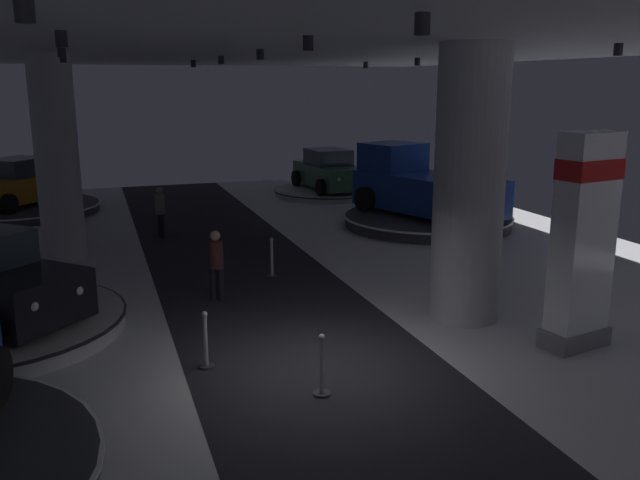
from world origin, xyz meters
TOP-DOWN VIEW (x-y plane):
  - ground at (0.00, 0.00)m, footprint 24.00×44.00m
  - ceiling_with_spotlights at (0.00, 0.00)m, footprint 24.00×44.00m
  - column_right at (3.66, 1.46)m, footprint 1.41×1.41m
  - column_left at (-4.28, 9.22)m, footprint 1.14×1.14m
  - brand_sign_pylon at (4.78, -0.59)m, footprint 1.37×0.88m
  - display_platform_far_right at (7.19, 9.77)m, footprint 5.68×5.68m
  - pickup_truck_far_right at (7.08, 10.07)m, footprint 4.01×5.70m
  - display_platform_deep_left at (-6.11, 16.69)m, footprint 5.83×5.83m
  - display_car_deep_left at (-6.09, 16.72)m, footprint 4.04×4.40m
  - display_platform_deep_right at (6.23, 16.93)m, footprint 4.80×4.80m
  - display_car_deep_right at (6.23, 16.97)m, footprint 2.45×4.33m
  - visitor_walking_near at (-0.97, 4.17)m, footprint 0.32×0.32m
  - visitor_walking_far at (-1.50, 10.93)m, footprint 0.32×0.32m
  - stanchion_a at (-0.27, -0.98)m, footprint 0.28×0.28m
  - stanchion_b at (0.66, 5.57)m, footprint 0.28×0.28m
  - stanchion_c at (-1.80, 0.64)m, footprint 0.28×0.28m

SIDE VIEW (x-z plane):
  - ground at x=0.00m, z-range -0.05..0.00m
  - display_platform_deep_right at x=6.23m, z-range 0.02..0.26m
  - display_platform_deep_left at x=-6.11m, z-range 0.02..0.34m
  - display_platform_far_right at x=7.19m, z-range 0.02..0.40m
  - stanchion_a at x=-0.27m, z-range -0.13..0.88m
  - stanchion_b at x=0.66m, z-range -0.13..0.88m
  - stanchion_c at x=-1.80m, z-range -0.13..0.88m
  - visitor_walking_near at x=-0.97m, z-range 0.11..1.70m
  - visitor_walking_far at x=-1.50m, z-range 0.11..1.70m
  - display_car_deep_right at x=6.23m, z-range 0.15..1.86m
  - display_car_deep_left at x=-6.09m, z-range 0.23..1.94m
  - pickup_truck_far_right at x=7.08m, z-range 0.16..2.46m
  - brand_sign_pylon at x=4.78m, z-range 0.07..3.99m
  - column_right at x=3.66m, z-range 0.00..5.50m
  - column_left at x=-4.28m, z-range 0.00..5.50m
  - ceiling_with_spotlights at x=0.00m, z-range 5.35..5.74m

